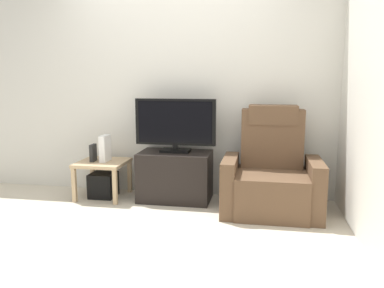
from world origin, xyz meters
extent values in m
plane|color=beige|center=(0.00, 0.00, 0.00)|extent=(6.40, 6.40, 0.00)
cube|color=silver|center=(0.00, 1.13, 1.30)|extent=(6.40, 0.06, 2.60)
cube|color=silver|center=(1.88, 0.00, 1.30)|extent=(0.06, 4.48, 2.60)
cube|color=black|center=(0.08, 0.82, 0.27)|extent=(0.79, 0.49, 0.55)
cube|color=black|center=(0.08, 0.59, 0.38)|extent=(0.73, 0.02, 0.02)
cube|color=black|center=(0.08, 0.64, 0.42)|extent=(0.34, 0.11, 0.04)
cube|color=black|center=(0.08, 0.84, 0.56)|extent=(0.32, 0.20, 0.03)
cube|color=black|center=(0.08, 0.84, 0.60)|extent=(0.06, 0.04, 0.05)
cube|color=black|center=(0.08, 0.84, 0.88)|extent=(0.90, 0.05, 0.51)
cube|color=black|center=(0.08, 0.82, 0.88)|extent=(0.83, 0.01, 0.46)
cube|color=brown|center=(1.13, 0.56, 0.21)|extent=(0.70, 0.72, 0.42)
cube|color=brown|center=(1.13, 0.83, 0.73)|extent=(0.64, 0.20, 0.62)
cube|color=brown|center=(1.13, 0.85, 0.98)|extent=(0.50, 0.26, 0.20)
cube|color=brown|center=(0.71, 0.56, 0.28)|extent=(0.14, 0.68, 0.56)
cube|color=brown|center=(1.55, 0.56, 0.28)|extent=(0.14, 0.68, 0.56)
cube|color=tan|center=(-0.77, 0.78, 0.40)|extent=(0.54, 0.54, 0.04)
cube|color=tan|center=(-1.00, 0.54, 0.19)|extent=(0.04, 0.04, 0.39)
cube|color=tan|center=(-0.53, 0.54, 0.19)|extent=(0.04, 0.04, 0.39)
cube|color=tan|center=(-1.00, 1.02, 0.19)|extent=(0.04, 0.04, 0.39)
cube|color=tan|center=(-0.53, 1.02, 0.19)|extent=(0.04, 0.04, 0.39)
cube|color=black|center=(-0.77, 0.78, 0.14)|extent=(0.28, 0.28, 0.28)
cube|color=#262626|center=(-0.87, 0.76, 0.52)|extent=(0.04, 0.12, 0.20)
cube|color=white|center=(-0.73, 0.79, 0.57)|extent=(0.07, 0.20, 0.30)
camera|label=1|loc=(1.02, -3.29, 1.35)|focal=36.11mm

